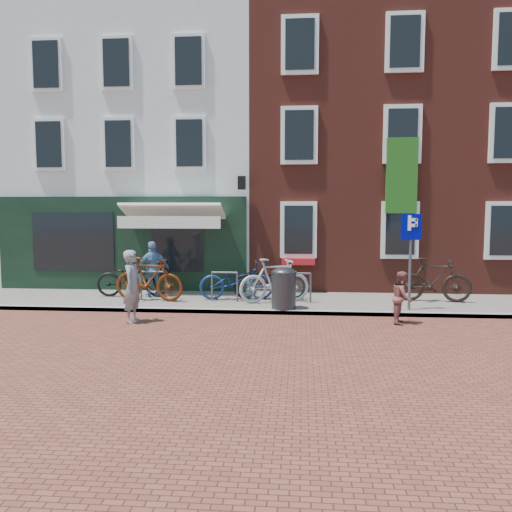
# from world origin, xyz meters

# --- Properties ---
(ground) EXTENTS (80.00, 80.00, 0.00)m
(ground) POSITION_xyz_m (0.00, 0.00, 0.00)
(ground) COLOR brown
(sidewalk) EXTENTS (24.00, 3.00, 0.10)m
(sidewalk) POSITION_xyz_m (1.00, 1.50, 0.05)
(sidewalk) COLOR slate
(sidewalk) RESTS_ON ground
(building_stucco) EXTENTS (8.00, 8.00, 9.00)m
(building_stucco) POSITION_xyz_m (-5.00, 7.00, 4.50)
(building_stucco) COLOR silver
(building_stucco) RESTS_ON ground
(building_brick_mid) EXTENTS (6.00, 8.00, 10.00)m
(building_brick_mid) POSITION_xyz_m (2.00, 7.00, 5.00)
(building_brick_mid) COLOR maroon
(building_brick_mid) RESTS_ON ground
(building_brick_right) EXTENTS (6.00, 8.00, 10.00)m
(building_brick_right) POSITION_xyz_m (8.00, 7.00, 5.00)
(building_brick_right) COLOR maroon
(building_brick_right) RESTS_ON ground
(litter_bin) EXTENTS (0.62, 0.62, 1.14)m
(litter_bin) POSITION_xyz_m (0.15, 0.30, 0.69)
(litter_bin) COLOR #303032
(litter_bin) RESTS_ON sidewalk
(parking_sign) EXTENTS (0.50, 0.08, 2.43)m
(parking_sign) POSITION_xyz_m (3.33, 0.46, 1.78)
(parking_sign) COLOR #4C4C4F
(parking_sign) RESTS_ON sidewalk
(woman) EXTENTS (0.47, 0.66, 1.70)m
(woman) POSITION_xyz_m (-3.33, -1.12, 0.85)
(woman) COLOR gray
(woman) RESTS_ON ground
(boy) EXTENTS (0.60, 0.69, 1.22)m
(boy) POSITION_xyz_m (2.94, -0.71, 0.61)
(boy) COLOR brown
(boy) RESTS_ON ground
(cafe_person) EXTENTS (1.00, 0.85, 1.61)m
(cafe_person) POSITION_xyz_m (-3.67, 1.78, 0.90)
(cafe_person) COLOR #6088B2
(cafe_person) RESTS_ON sidewalk
(bicycle_0) EXTENTS (2.15, 1.01, 1.09)m
(bicycle_0) POSITION_xyz_m (-4.27, 1.80, 0.64)
(bicycle_0) COLOR black
(bicycle_0) RESTS_ON sidewalk
(bicycle_1) EXTENTS (2.07, 0.90, 1.21)m
(bicycle_1) POSITION_xyz_m (-3.61, 1.14, 0.70)
(bicycle_1) COLOR #4F1B07
(bicycle_1) RESTS_ON sidewalk
(bicycle_2) EXTENTS (2.14, 0.98, 1.09)m
(bicycle_2) POSITION_xyz_m (-1.21, 1.53, 0.64)
(bicycle_2) COLOR navy
(bicycle_2) RESTS_ON sidewalk
(bicycle_3) EXTENTS (2.07, 1.30, 1.21)m
(bicycle_3) POSITION_xyz_m (-0.12, 1.19, 0.70)
(bicycle_3) COLOR #AEAEB0
(bicycle_3) RESTS_ON sidewalk
(bicycle_4) EXTENTS (2.11, 0.86, 1.09)m
(bicycle_4) POSITION_xyz_m (-0.29, 1.70, 0.64)
(bicycle_4) COLOR black
(bicycle_4) RESTS_ON sidewalk
(bicycle_5) EXTENTS (2.06, 0.83, 1.21)m
(bicycle_5) POSITION_xyz_m (4.20, 1.66, 0.70)
(bicycle_5) COLOR black
(bicycle_5) RESTS_ON sidewalk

